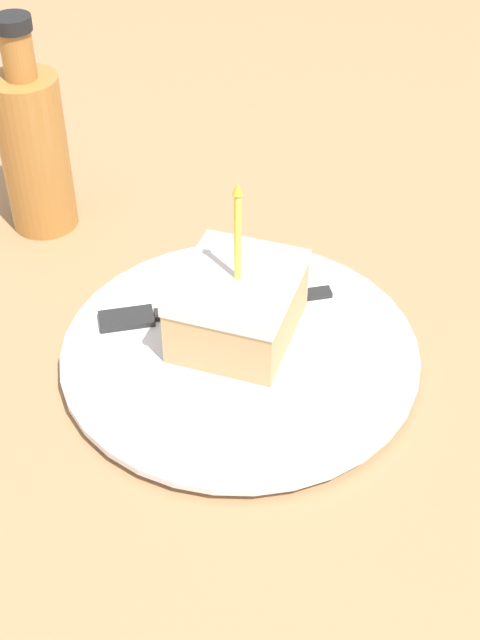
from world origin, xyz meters
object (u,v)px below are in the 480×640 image
(cake_slice, at_px, (238,305))
(bottle, at_px, (34,147))
(fork, at_px, (200,309))
(plate, at_px, (240,353))

(cake_slice, xyz_separation_m, bottle, (-0.23, 0.11, 0.04))
(cake_slice, height_order, fork, cake_slice)
(plate, bearing_deg, cake_slice, 114.30)
(fork, distance_m, bottle, 0.23)
(cake_slice, relative_size, fork, 0.80)
(plate, xyz_separation_m, fork, (-0.05, 0.03, 0.01))
(plate, height_order, cake_slice, cake_slice)
(plate, xyz_separation_m, bottle, (-0.24, 0.12, 0.07))
(fork, bearing_deg, bottle, 154.34)
(cake_slice, bearing_deg, plate, -65.70)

